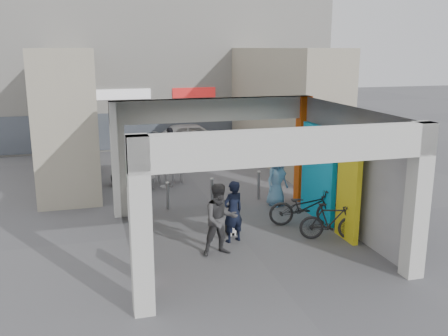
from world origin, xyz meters
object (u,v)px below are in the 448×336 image
object	(u,v)px
man_back_turned	(220,220)
bicycle_rear	(331,221)
man_elderly	(277,180)
bicycle_front	(305,207)
man_crates	(171,149)
produce_stand	(128,176)
white_van	(193,136)
cafe_set	(161,176)
border_collie	(232,225)
man_with_dog	(233,212)

from	to	relation	value
man_back_turned	bicycle_rear	distance (m)	3.14
man_back_turned	man_elderly	world-z (taller)	man_back_turned
bicycle_front	man_crates	bearing A→B (deg)	31.20
produce_stand	bicycle_front	world-z (taller)	bicycle_front
bicycle_rear	white_van	bearing A→B (deg)	21.29
cafe_set	man_back_turned	bearing A→B (deg)	-86.27
cafe_set	man_crates	world-z (taller)	man_crates
border_collie	bicycle_front	bearing A→B (deg)	8.98
white_van	cafe_set	bearing A→B (deg)	154.06
border_collie	white_van	distance (m)	11.93
produce_stand	man_elderly	world-z (taller)	man_elderly
cafe_set	man_with_dog	distance (m)	6.18
white_van	produce_stand	bearing A→B (deg)	143.66
man_back_turned	man_crates	distance (m)	9.02
produce_stand	man_with_dog	world-z (taller)	man_with_dog
cafe_set	border_collie	xyz separation A→B (m)	(1.10, -5.58, -0.05)
man_back_turned	man_elderly	bearing A→B (deg)	46.54
cafe_set	man_crates	xyz separation A→B (m)	(0.75, 2.20, 0.58)
produce_stand	man_with_dog	xyz separation A→B (m)	(2.17, -6.49, 0.50)
man_back_turned	produce_stand	bearing A→B (deg)	99.08
bicycle_front	white_van	distance (m)	11.70
cafe_set	man_back_turned	world-z (taller)	man_back_turned
border_collie	white_van	xyz separation A→B (m)	(1.47, 11.83, 0.41)
border_collie	bicycle_front	distance (m)	2.27
cafe_set	bicycle_rear	bearing A→B (deg)	-61.89
cafe_set	man_crates	distance (m)	2.40
produce_stand	man_elderly	distance (m)	5.90
border_collie	bicycle_front	size ratio (longest dim) A/B	0.34
cafe_set	white_van	world-z (taller)	white_van
white_van	man_back_turned	bearing A→B (deg)	167.16
man_crates	bicycle_rear	size ratio (longest dim) A/B	1.08
produce_stand	man_elderly	size ratio (longest dim) A/B	0.74
produce_stand	white_van	world-z (taller)	white_van
man_crates	bicycle_rear	xyz separation A→B (m)	(2.80, -8.85, -0.40)
produce_stand	man_crates	xyz separation A→B (m)	(1.94, 1.79, 0.58)
cafe_set	border_collie	size ratio (longest dim) A/B	2.20
cafe_set	bicycle_rear	size ratio (longest dim) A/B	0.91
man_back_turned	bicycle_front	distance (m)	3.24
man_with_dog	man_crates	bearing A→B (deg)	-108.15
man_back_turned	white_van	world-z (taller)	man_back_turned
man_crates	man_elderly	bearing A→B (deg)	103.40
man_elderly	bicycle_front	world-z (taller)	man_elderly
cafe_set	bicycle_front	world-z (taller)	bicycle_front
produce_stand	bicycle_rear	world-z (taller)	bicycle_rear
bicycle_front	produce_stand	bearing A→B (deg)	50.23
bicycle_rear	white_van	distance (m)	12.93
bicycle_front	bicycle_rear	world-z (taller)	bicycle_front
man_elderly	bicycle_rear	size ratio (longest dim) A/B	1.02
man_crates	bicycle_rear	bearing A→B (deg)	97.14
man_back_turned	man_crates	bearing A→B (deg)	84.42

